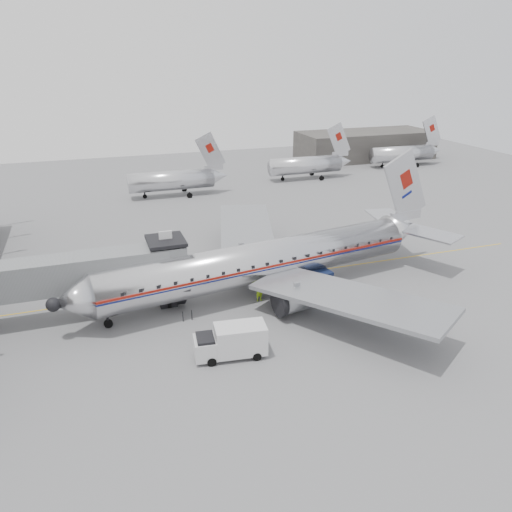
{
  "coord_description": "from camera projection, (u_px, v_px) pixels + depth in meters",
  "views": [
    {
      "loc": [
        -15.12,
        -39.25,
        22.11
      ],
      "look_at": [
        0.01,
        4.69,
        3.2
      ],
      "focal_mm": 35.0,
      "sensor_mm": 36.0,
      "label": 1
    }
  ],
  "objects": [
    {
      "name": "ramp_worker",
      "position": [
        259.0,
        291.0,
        47.75
      ],
      "size": [
        0.77,
        0.55,
        1.96
      ],
      "primitive_type": "imported",
      "rotation": [
        0.0,
        0.0,
        0.12
      ],
      "color": "#97CE18",
      "rests_on": "ground"
    },
    {
      "name": "ground",
      "position": [
        272.0,
        305.0,
        47.27
      ],
      "size": [
        160.0,
        160.0,
        0.0
      ],
      "primitive_type": "plane",
      "color": "slate",
      "rests_on": "ground"
    },
    {
      "name": "apron_line",
      "position": [
        278.0,
        276.0,
        53.43
      ],
      "size": [
        60.0,
        0.15,
        0.01
      ],
      "primitive_type": "cube",
      "rotation": [
        0.0,
        0.0,
        1.57
      ],
      "color": "gold",
      "rests_on": "ground"
    },
    {
      "name": "baggage_cart_white",
      "position": [
        391.0,
        307.0,
        44.93
      ],
      "size": [
        2.77,
        2.48,
        1.79
      ],
      "rotation": [
        0.0,
        0.0,
        0.39
      ],
      "color": "silver",
      "rests_on": "ground"
    },
    {
      "name": "distant_aircraft_far",
      "position": [
        403.0,
        153.0,
        104.56
      ],
      "size": [
        16.39,
        3.2,
        10.26
      ],
      "color": "silver",
      "rests_on": "ground"
    },
    {
      "name": "airliner",
      "position": [
        269.0,
        260.0,
        49.03
      ],
      "size": [
        40.4,
        37.17,
        12.84
      ],
      "rotation": [
        0.0,
        0.0,
        0.15
      ],
      "color": "silver",
      "rests_on": "ground"
    },
    {
      "name": "distant_aircraft_near",
      "position": [
        172.0,
        180.0,
        82.48
      ],
      "size": [
        16.39,
        3.2,
        10.26
      ],
      "color": "silver",
      "rests_on": "ground"
    },
    {
      "name": "baggage_cart_navy",
      "position": [
        321.0,
        279.0,
        50.48
      ],
      "size": [
        2.41,
        1.96,
        1.74
      ],
      "rotation": [
        0.0,
        0.0,
        0.13
      ],
      "color": "#0C1633",
      "rests_on": "ground"
    },
    {
      "name": "jet_bridge",
      "position": [
        81.0,
        273.0,
        43.88
      ],
      "size": [
        21.0,
        6.2,
        7.1
      ],
      "color": "slate",
      "rests_on": "ground"
    },
    {
      "name": "distant_aircraft_mid",
      "position": [
        306.0,
        164.0,
        93.83
      ],
      "size": [
        16.39,
        3.2,
        10.26
      ],
      "color": "silver",
      "rests_on": "ground"
    },
    {
      "name": "service_van",
      "position": [
        231.0,
        341.0,
        38.75
      ],
      "size": [
        5.81,
        2.79,
        2.64
      ],
      "rotation": [
        0.0,
        0.0,
        -0.12
      ],
      "color": "silver",
      "rests_on": "ground"
    },
    {
      "name": "hangar",
      "position": [
        365.0,
        145.0,
        112.26
      ],
      "size": [
        30.0,
        12.0,
        6.0
      ],
      "primitive_type": "cube",
      "color": "#393634",
      "rests_on": "ground"
    }
  ]
}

